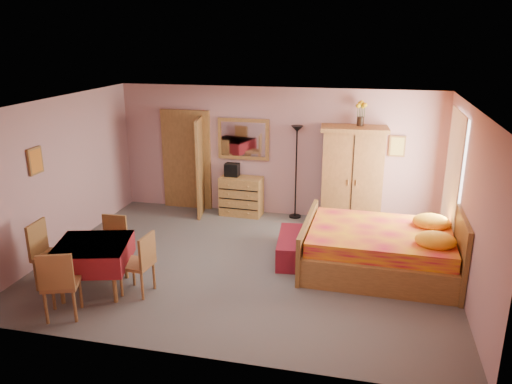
% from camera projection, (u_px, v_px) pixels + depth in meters
% --- Properties ---
extents(floor, '(6.50, 6.50, 0.00)m').
position_uv_depth(floor, '(246.00, 264.00, 8.13)').
color(floor, '#645E58').
rests_on(floor, ground).
extents(ceiling, '(6.50, 6.50, 0.00)m').
position_uv_depth(ceiling, '(245.00, 104.00, 7.34)').
color(ceiling, brown).
rests_on(ceiling, wall_back).
extents(wall_back, '(6.50, 0.10, 2.60)m').
position_uv_depth(wall_back, '(276.00, 152.00, 10.06)').
color(wall_back, tan).
rests_on(wall_back, floor).
extents(wall_front, '(6.50, 0.10, 2.60)m').
position_uv_depth(wall_front, '(189.00, 254.00, 5.41)').
color(wall_front, tan).
rests_on(wall_front, floor).
extents(wall_left, '(0.10, 5.00, 2.60)m').
position_uv_depth(wall_left, '(59.00, 175.00, 8.43)').
color(wall_left, tan).
rests_on(wall_left, floor).
extents(wall_right, '(0.10, 5.00, 2.60)m').
position_uv_depth(wall_right, '(468.00, 203.00, 7.04)').
color(wall_right, tan).
rests_on(wall_right, floor).
extents(doorway, '(1.06, 0.12, 2.15)m').
position_uv_depth(doorway, '(187.00, 161.00, 10.52)').
color(doorway, '#9E6B35').
rests_on(doorway, floor).
extents(window, '(0.08, 1.40, 1.95)m').
position_uv_depth(window, '(454.00, 171.00, 8.12)').
color(window, white).
rests_on(window, wall_right).
extents(picture_left, '(0.04, 0.32, 0.42)m').
position_uv_depth(picture_left, '(35.00, 161.00, 7.75)').
color(picture_left, orange).
rests_on(picture_left, wall_left).
extents(picture_back, '(0.30, 0.04, 0.40)m').
position_uv_depth(picture_back, '(397.00, 146.00, 9.45)').
color(picture_back, '#D8BF59').
rests_on(picture_back, wall_back).
extents(chest_of_drawers, '(0.87, 0.46, 0.80)m').
position_uv_depth(chest_of_drawers, '(241.00, 196.00, 10.24)').
color(chest_of_drawers, '#B07B3B').
rests_on(chest_of_drawers, floor).
extents(wall_mirror, '(1.06, 0.06, 0.84)m').
position_uv_depth(wall_mirror, '(243.00, 139.00, 10.08)').
color(wall_mirror, silver).
rests_on(wall_mirror, wall_back).
extents(stereo, '(0.29, 0.22, 0.26)m').
position_uv_depth(stereo, '(232.00, 170.00, 10.17)').
color(stereo, black).
rests_on(stereo, chest_of_drawers).
extents(floor_lamp, '(0.31, 0.31, 1.88)m').
position_uv_depth(floor_lamp, '(296.00, 173.00, 9.93)').
color(floor_lamp, black).
rests_on(floor_lamp, floor).
extents(wardrobe, '(1.29, 0.74, 1.94)m').
position_uv_depth(wardrobe, '(352.00, 177.00, 9.54)').
color(wardrobe, '#966132').
rests_on(wardrobe, floor).
extents(sunflower_vase, '(0.20, 0.20, 0.47)m').
position_uv_depth(sunflower_vase, '(361.00, 113.00, 9.25)').
color(sunflower_vase, yellow).
rests_on(sunflower_vase, wardrobe).
extents(bed, '(2.43, 1.94, 1.10)m').
position_uv_depth(bed, '(380.00, 237.00, 7.79)').
color(bed, red).
rests_on(bed, floor).
extents(bench, '(0.56, 1.23, 0.40)m').
position_uv_depth(bench, '(292.00, 247.00, 8.29)').
color(bench, maroon).
rests_on(bench, floor).
extents(dining_table, '(1.23, 1.23, 0.74)m').
position_uv_depth(dining_table, '(94.00, 267.00, 7.21)').
color(dining_table, maroon).
rests_on(dining_table, floor).
extents(chair_south, '(0.57, 0.57, 0.97)m').
position_uv_depth(chair_south, '(61.00, 283.00, 6.51)').
color(chair_south, '#945D32').
rests_on(chair_south, floor).
extents(chair_north, '(0.41, 0.41, 0.88)m').
position_uv_depth(chair_north, '(111.00, 245.00, 7.78)').
color(chair_north, '#9C6935').
rests_on(chair_north, floor).
extents(chair_west, '(0.48, 0.48, 1.00)m').
position_uv_depth(chair_west, '(52.00, 255.00, 7.29)').
color(chair_west, '#9D6535').
rests_on(chair_west, floor).
extents(chair_east, '(0.45, 0.45, 0.92)m').
position_uv_depth(chair_east, '(137.00, 263.00, 7.11)').
color(chair_east, '#A86A38').
rests_on(chair_east, floor).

